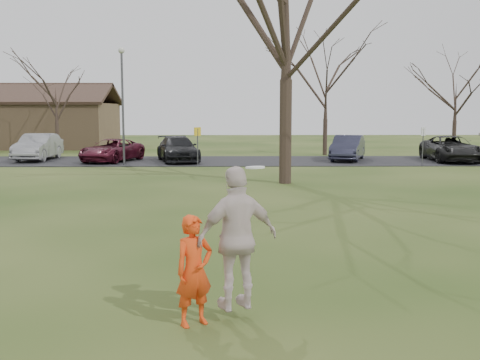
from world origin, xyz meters
name	(u,v)px	position (x,y,z in m)	size (l,w,h in m)	color
ground	(244,315)	(0.00, 0.00, 0.00)	(120.00, 120.00, 0.00)	#1E380F
parking_strip	(235,161)	(0.00, 25.00, 0.02)	(62.00, 6.50, 0.04)	black
player_defender	(194,270)	(-0.70, -0.35, 0.78)	(0.57, 0.37, 1.55)	#F14113
car_1	(38,147)	(-11.65, 25.58, 0.82)	(1.64, 4.72, 1.55)	gray
car_2	(112,150)	(-7.09, 24.58, 0.68)	(2.14, 4.64, 1.29)	#4F1222
car_3	(178,149)	(-3.30, 24.56, 0.75)	(2.00, 4.92, 1.43)	black
car_5	(348,148)	(6.64, 25.20, 0.77)	(1.55, 4.45, 1.47)	#28293C
car_6	(451,149)	(12.47, 24.49, 0.77)	(2.41, 5.24, 1.46)	black
catching_play	(238,238)	(-0.09, -0.19, 1.20)	(1.29, 0.92, 2.04)	beige
lamp_post	(122,91)	(-6.00, 22.50, 3.97)	(0.34, 0.34, 6.27)	#47474C
sign_yellow	(198,139)	(-2.00, 22.00, 1.45)	(0.35, 0.35, 2.08)	#47474C
sign_white	(423,139)	(10.00, 22.00, 1.45)	(0.35, 0.35, 2.08)	#47474C
big_tree	(287,8)	(2.00, 15.00, 7.00)	(9.00, 9.00, 14.00)	#352821
small_tree_row	(300,96)	(4.38, 30.06, 3.89)	(55.00, 5.90, 8.50)	#352821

